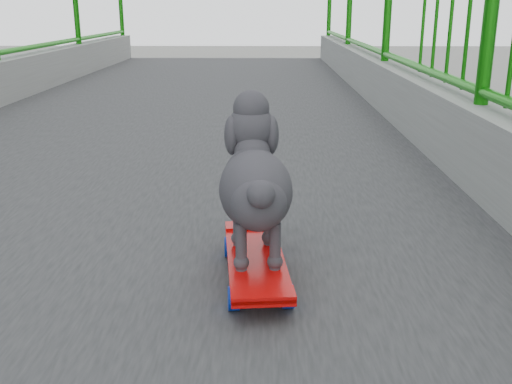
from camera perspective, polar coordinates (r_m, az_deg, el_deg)
The scene contains 2 objects.
skateboard at distance 1.53m, azimuth -0.03°, elevation -6.68°, with size 0.19×0.50×0.07m.
poodle at distance 1.48m, azimuth -0.10°, elevation 1.14°, with size 0.21×0.44×0.36m.
Camera 1 is at (0.54, 3.61, 7.67)m, focal length 42.00 mm.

